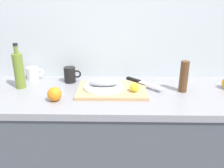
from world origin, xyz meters
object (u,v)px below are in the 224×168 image
object	(u,v)px
white_plate	(103,87)
chef_knife	(140,82)
coffee_mug_1	(33,73)
olive_oil_bottle	(19,70)
fish_fillet	(103,83)
lemon_0	(134,87)
coffee_mug_2	(70,75)
cutting_board	(112,90)
pepper_mill	(184,77)

from	to	relation	value
white_plate	chef_knife	xyz separation A→B (m)	(0.24, 0.09, 0.00)
coffee_mug_1	olive_oil_bottle	bearing A→B (deg)	-99.06
fish_fillet	coffee_mug_1	world-z (taller)	coffee_mug_1
lemon_0	olive_oil_bottle	xyz separation A→B (m)	(-0.73, 0.10, 0.07)
chef_knife	coffee_mug_2	xyz separation A→B (m)	(-0.48, 0.06, 0.03)
white_plate	olive_oil_bottle	bearing A→B (deg)	175.28
white_plate	fish_fillet	xyz separation A→B (m)	(-0.00, 0.00, 0.03)
cutting_board	white_plate	distance (m)	0.06
coffee_mug_2	pepper_mill	bearing A→B (deg)	-12.05
fish_fillet	olive_oil_bottle	world-z (taller)	olive_oil_bottle
cutting_board	coffee_mug_1	size ratio (longest dim) A/B	3.49
coffee_mug_1	pepper_mill	bearing A→B (deg)	-11.93
pepper_mill	cutting_board	bearing A→B (deg)	-178.69
coffee_mug_2	chef_knife	bearing A→B (deg)	-7.57
cutting_board	olive_oil_bottle	distance (m)	0.61
fish_fillet	pepper_mill	bearing A→B (deg)	-0.10
fish_fillet	lemon_0	size ratio (longest dim) A/B	3.29
lemon_0	coffee_mug_2	distance (m)	0.48
olive_oil_bottle	coffee_mug_2	world-z (taller)	olive_oil_bottle
white_plate	lemon_0	distance (m)	0.20
coffee_mug_2	pepper_mill	xyz separation A→B (m)	(0.74, -0.16, 0.04)
fish_fillet	pepper_mill	world-z (taller)	pepper_mill
coffee_mug_2	white_plate	bearing A→B (deg)	-33.26
chef_knife	pepper_mill	xyz separation A→B (m)	(0.26, -0.09, 0.07)
coffee_mug_2	cutting_board	bearing A→B (deg)	-29.77
cutting_board	coffee_mug_2	xyz separation A→B (m)	(-0.29, 0.17, 0.04)
cutting_board	coffee_mug_1	distance (m)	0.61
lemon_0	pepper_mill	xyz separation A→B (m)	(0.31, 0.06, 0.05)
lemon_0	coffee_mug_2	xyz separation A→B (m)	(-0.43, 0.22, 0.01)
cutting_board	lemon_0	world-z (taller)	lemon_0
white_plate	pepper_mill	size ratio (longest dim) A/B	1.28
cutting_board	chef_knife	distance (m)	0.21
white_plate	fish_fillet	world-z (taller)	fish_fillet
fish_fillet	coffee_mug_1	distance (m)	0.56
chef_knife	olive_oil_bottle	xyz separation A→B (m)	(-0.78, -0.05, 0.09)
lemon_0	chef_knife	bearing A→B (deg)	73.15
fish_fillet	coffee_mug_1	bearing A→B (deg)	157.55
pepper_mill	lemon_0	bearing A→B (deg)	-169.19
white_plate	chef_knife	size ratio (longest dim) A/B	1.09
chef_knife	coffee_mug_1	world-z (taller)	coffee_mug_1
coffee_mug_2	fish_fillet	bearing A→B (deg)	-33.26
fish_fillet	lemon_0	xyz separation A→B (m)	(0.19, -0.06, -0.00)
chef_knife	coffee_mug_1	xyz separation A→B (m)	(-0.75, 0.12, 0.02)
white_plate	olive_oil_bottle	size ratio (longest dim) A/B	0.86
lemon_0	coffee_mug_1	xyz separation A→B (m)	(-0.71, 0.27, -0.00)
fish_fillet	coffee_mug_2	bearing A→B (deg)	146.74
fish_fillet	lemon_0	bearing A→B (deg)	-17.32
coffee_mug_1	fish_fillet	bearing A→B (deg)	-22.45
white_plate	chef_knife	world-z (taller)	chef_knife
white_plate	coffee_mug_2	distance (m)	0.29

